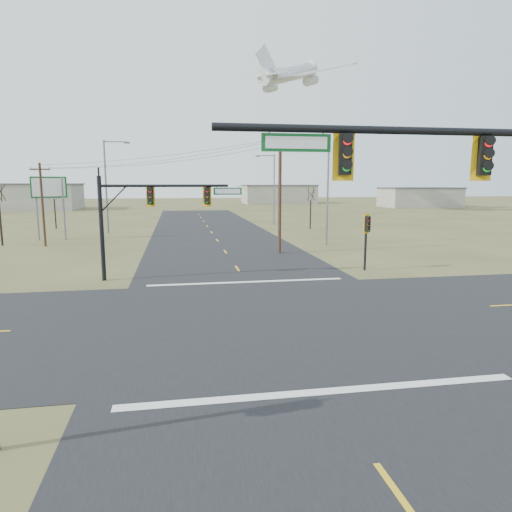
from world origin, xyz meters
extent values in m
plane|color=olive|center=(0.00, 0.00, 0.00)|extent=(320.00, 320.00, 0.00)
cube|color=black|center=(0.00, 0.00, 0.01)|extent=(160.00, 14.00, 0.02)
cube|color=black|center=(0.00, 0.00, 0.01)|extent=(14.00, 160.00, 0.02)
cube|color=silver|center=(0.00, -7.50, 0.03)|extent=(12.00, 0.40, 0.01)
cube|color=silver|center=(0.00, 7.50, 0.03)|extent=(12.00, 0.40, 0.01)
cylinder|color=black|center=(2.48, -8.01, 7.40)|extent=(11.43, 0.21, 0.21)
cube|color=#0B501D|center=(-1.10, -8.01, 7.05)|extent=(1.80, 0.05, 0.45)
cylinder|color=black|center=(-8.70, 9.63, 3.22)|extent=(0.26, 0.26, 6.45)
cylinder|color=black|center=(-4.78, 9.63, 5.85)|extent=(7.83, 0.17, 0.17)
cube|color=#0B501D|center=(-0.90, 9.63, 5.50)|extent=(1.80, 0.05, 0.45)
cylinder|color=black|center=(8.68, 9.98, 1.89)|extent=(0.16, 0.16, 3.78)
cylinder|color=#442A1D|center=(4.53, 18.54, 4.93)|extent=(0.28, 0.28, 9.86)
cube|color=#442A1D|center=(4.53, 18.54, 9.26)|extent=(2.27, 1.05, 0.12)
cylinder|color=#442A1D|center=(-16.58, 26.54, 3.92)|extent=(0.23, 0.23, 7.84)
cube|color=#442A1D|center=(-16.58, 26.54, 7.24)|extent=(1.91, 0.46, 0.12)
cylinder|color=slate|center=(-18.51, 31.54, 3.32)|extent=(0.18, 0.18, 6.64)
cylinder|color=slate|center=(-15.86, 31.54, 3.32)|extent=(0.18, 0.18, 6.64)
cube|color=#0B501D|center=(-17.18, 31.54, 5.54)|extent=(3.29, 1.45, 2.21)
cylinder|color=slate|center=(10.21, 22.81, 4.85)|extent=(0.19, 0.19, 9.70)
cylinder|color=slate|center=(9.04, 22.81, 9.50)|extent=(2.33, 0.12, 0.12)
cube|color=slate|center=(7.88, 22.81, 9.40)|extent=(0.54, 0.25, 0.17)
cylinder|color=slate|center=(9.67, 44.85, 4.98)|extent=(0.20, 0.20, 9.96)
cylinder|color=slate|center=(8.48, 44.85, 9.76)|extent=(2.39, 0.12, 0.12)
cube|color=slate|center=(7.28, 44.85, 9.66)|extent=(0.56, 0.28, 0.18)
cylinder|color=slate|center=(-12.27, 37.19, 5.46)|extent=(0.22, 0.22, 10.93)
cylinder|color=slate|center=(-10.95, 37.19, 10.73)|extent=(2.62, 0.13, 0.13)
cube|color=slate|center=(-9.64, 37.19, 10.63)|extent=(0.66, 0.47, 0.20)
cylinder|color=black|center=(-20.85, 27.83, 2.14)|extent=(0.21, 0.21, 4.28)
cylinder|color=black|center=(-19.87, 44.17, 1.97)|extent=(0.18, 0.18, 3.93)
cylinder|color=black|center=(13.17, 38.28, 1.86)|extent=(0.19, 0.19, 3.72)
cube|color=#A8A195|center=(-40.00, 90.00, 2.75)|extent=(28.00, 14.00, 5.50)
cube|color=#A8A195|center=(25.00, 110.00, 2.50)|extent=(20.00, 12.00, 5.00)
cube|color=#A8A195|center=(55.00, 85.00, 2.25)|extent=(18.00, 10.00, 4.50)
cylinder|color=silver|center=(18.15, 70.65, 26.92)|extent=(6.74, 6.21, 11.76)
camera|label=1|loc=(-4.13, -19.46, 6.07)|focal=32.00mm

